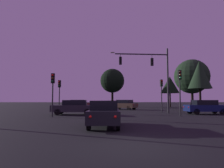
# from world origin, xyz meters

# --- Properties ---
(ground_plane) EXTENTS (168.00, 168.00, 0.00)m
(ground_plane) POSITION_xyz_m (0.00, 24.50, 0.00)
(ground_plane) COLOR black
(ground_plane) RESTS_ON ground
(traffic_signal_mast_arm) EXTENTS (6.83, 0.56, 7.55)m
(traffic_signal_mast_arm) POSITION_xyz_m (4.41, 16.16, 5.10)
(traffic_signal_mast_arm) COLOR #232326
(traffic_signal_mast_arm) RESTS_ON ground
(traffic_light_corner_left) EXTENTS (0.35, 0.38, 3.98)m
(traffic_light_corner_left) POSITION_xyz_m (-6.70, 18.61, 2.83)
(traffic_light_corner_left) COLOR #232326
(traffic_light_corner_left) RESTS_ON ground
(traffic_light_corner_right) EXTENTS (0.34, 0.38, 4.15)m
(traffic_light_corner_right) POSITION_xyz_m (6.31, 19.01, 2.95)
(traffic_light_corner_right) COLOR #232326
(traffic_light_corner_right) RESTS_ON ground
(traffic_light_median) EXTENTS (0.33, 0.37, 4.37)m
(traffic_light_median) POSITION_xyz_m (6.05, 11.96, 3.09)
(traffic_light_median) COLOR #232326
(traffic_light_median) RESTS_ON ground
(traffic_light_far_side) EXTENTS (0.30, 0.35, 3.94)m
(traffic_light_far_side) POSITION_xyz_m (-5.76, 11.52, 2.81)
(traffic_light_far_side) COLOR #232326
(traffic_light_far_side) RESTS_ON ground
(car_nearside_lane) EXTENTS (1.87, 4.67, 1.52)m
(car_nearside_lane) POSITION_xyz_m (-1.10, 5.07, 0.80)
(car_nearside_lane) COLOR black
(car_nearside_lane) RESTS_ON ground
(car_crossing_left) EXTENTS (4.36, 1.84, 1.52)m
(car_crossing_left) POSITION_xyz_m (9.76, 14.57, 0.79)
(car_crossing_left) COLOR #0F1947
(car_crossing_left) RESTS_ON ground
(car_crossing_right) EXTENTS (4.58, 1.94, 1.52)m
(car_crossing_right) POSITION_xyz_m (-4.26, 14.52, 0.80)
(car_crossing_right) COLOR #232328
(car_crossing_right) RESTS_ON ground
(car_far_lane) EXTENTS (4.13, 1.95, 1.52)m
(car_far_lane) POSITION_xyz_m (-5.33, 26.57, 0.79)
(car_far_lane) COLOR #4C0F0F
(car_far_lane) RESTS_ON ground
(car_parked_lot) EXTENTS (4.38, 3.93, 1.52)m
(car_parked_lot) POSITION_xyz_m (1.99, 24.84, 0.79)
(car_parked_lot) COLOR #473828
(car_parked_lot) RESTS_ON ground
(tree_behind_sign) EXTENTS (3.79, 3.79, 6.26)m
(tree_behind_sign) POSITION_xyz_m (12.29, 33.86, 4.54)
(tree_behind_sign) COLOR black
(tree_behind_sign) RESTS_ON ground
(tree_left_far) EXTENTS (3.18, 3.18, 6.92)m
(tree_left_far) POSITION_xyz_m (12.08, 20.47, 4.97)
(tree_left_far) COLOR black
(tree_left_far) RESTS_ON ground
(tree_center_horizon) EXTENTS (5.12, 5.12, 8.12)m
(tree_center_horizon) POSITION_xyz_m (0.65, 36.21, 5.54)
(tree_center_horizon) COLOR black
(tree_center_horizon) RESTS_ON ground
(tree_right_cluster) EXTENTS (5.54, 5.54, 8.05)m
(tree_right_cluster) POSITION_xyz_m (13.05, 25.18, 5.27)
(tree_right_cluster) COLOR black
(tree_right_cluster) RESTS_ON ground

